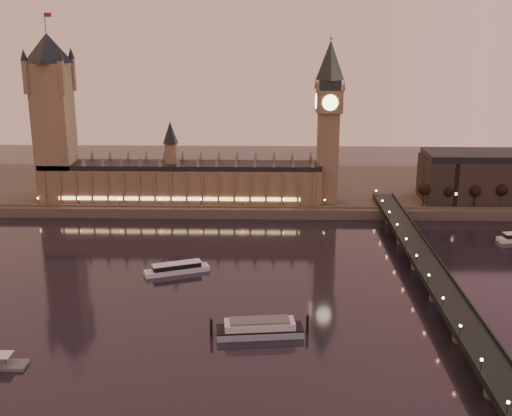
{
  "coord_description": "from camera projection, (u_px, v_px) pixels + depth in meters",
  "views": [
    {
      "loc": [
        17.98,
        -281.43,
        117.4
      ],
      "look_at": [
        10.47,
        35.0,
        26.18
      ],
      "focal_mm": 45.0,
      "sensor_mm": 36.0,
      "label": 1
    }
  ],
  "objects": [
    {
      "name": "palace_of_westminster",
      "position": [
        181.0,
        177.0,
        414.39
      ],
      "size": [
        180.0,
        26.62,
        52.0
      ],
      "color": "brown",
      "rests_on": "ground"
    },
    {
      "name": "far_embankment",
      "position": [
        287.0,
        189.0,
        460.25
      ],
      "size": [
        560.0,
        130.0,
        6.0
      ],
      "primitive_type": "cube",
      "color": "#423D35",
      "rests_on": "ground"
    },
    {
      "name": "big_ben",
      "position": [
        329.0,
        112.0,
        400.55
      ],
      "size": [
        17.68,
        17.68,
        104.0
      ],
      "color": "brown",
      "rests_on": "ground"
    },
    {
      "name": "cruise_boat_a",
      "position": [
        177.0,
        268.0,
        313.34
      ],
      "size": [
        31.93,
        17.78,
        5.05
      ],
      "rotation": [
        0.0,
        0.0,
        0.37
      ],
      "color": "silver",
      "rests_on": "ground"
    },
    {
      "name": "ground",
      "position": [
        232.0,
        281.0,
        303.26
      ],
      "size": [
        700.0,
        700.0,
        0.0
      ],
      "primitive_type": "plane",
      "color": "black",
      "rests_on": "ground"
    },
    {
      "name": "bare_tree_3",
      "position": [
        500.0,
        192.0,
        399.74
      ],
      "size": [
        6.88,
        6.88,
        13.99
      ],
      "color": "black",
      "rests_on": "ground"
    },
    {
      "name": "bare_tree_0",
      "position": [
        425.0,
        191.0,
        400.79
      ],
      "size": [
        6.88,
        6.88,
        13.99
      ],
      "color": "black",
      "rests_on": "ground"
    },
    {
      "name": "bare_tree_2",
      "position": [
        475.0,
        192.0,
        400.09
      ],
      "size": [
        6.88,
        6.88,
        13.99
      ],
      "color": "black",
      "rests_on": "ground"
    },
    {
      "name": "westminster_bridge",
      "position": [
        427.0,
        272.0,
        299.65
      ],
      "size": [
        13.2,
        260.0,
        15.3
      ],
      "color": "black",
      "rests_on": "ground"
    },
    {
      "name": "bare_tree_1",
      "position": [
        450.0,
        191.0,
        400.44
      ],
      "size": [
        6.88,
        6.88,
        13.99
      ],
      "color": "black",
      "rests_on": "ground"
    },
    {
      "name": "victoria_tower",
      "position": [
        53.0,
        109.0,
        404.01
      ],
      "size": [
        31.68,
        31.68,
        118.0
      ],
      "color": "brown",
      "rests_on": "ground"
    },
    {
      "name": "moored_barge",
      "position": [
        260.0,
        328.0,
        250.1
      ],
      "size": [
        38.8,
        13.23,
        7.16
      ],
      "rotation": [
        0.0,
        0.0,
        0.11
      ],
      "color": "#8AA2B0",
      "rests_on": "ground"
    }
  ]
}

